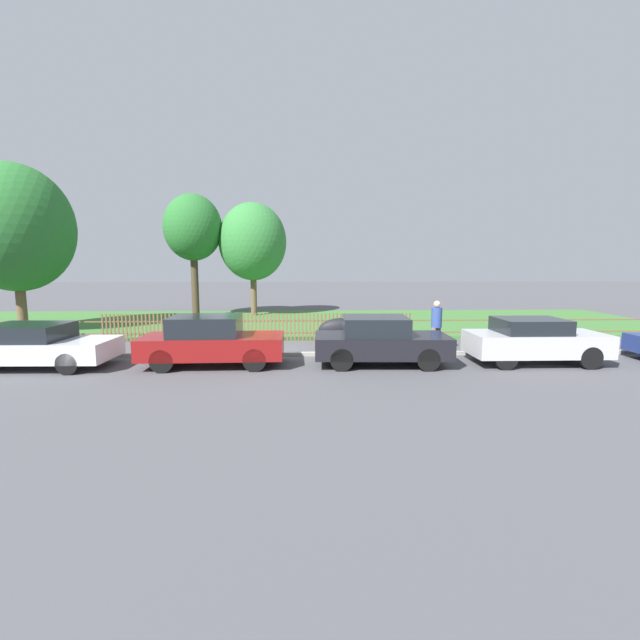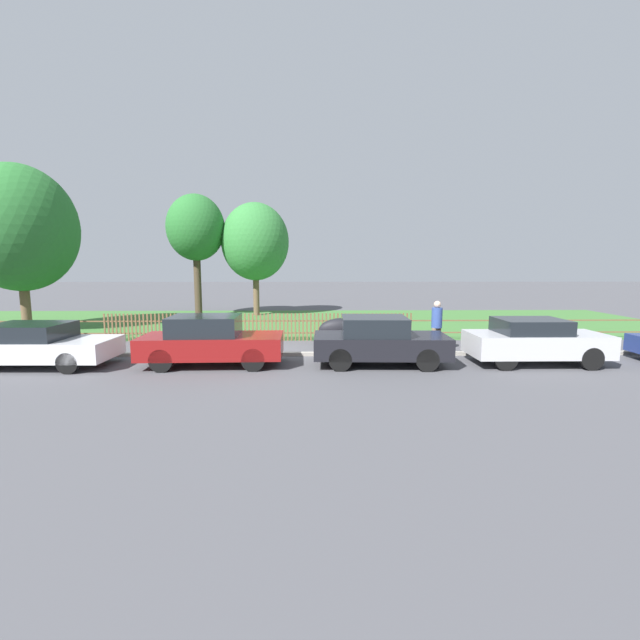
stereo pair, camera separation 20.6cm
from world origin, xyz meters
name	(u,v)px [view 1 (the left image)]	position (x,y,z in m)	size (l,w,h in m)	color
ground_plane	(248,357)	(0.00, 0.00, 0.00)	(120.00, 120.00, 0.00)	#4C4C51
kerb_stone	(249,354)	(0.00, 0.10, 0.06)	(41.32, 0.20, 0.12)	#9E998E
grass_strip	(270,322)	(0.00, 8.59, 0.01)	(41.32, 11.24, 0.01)	#3D7033
park_fence	(258,327)	(0.00, 2.98, 0.56)	(41.32, 0.05, 1.12)	brown
parked_car_black_saloon	(34,345)	(-6.19, -1.32, 0.68)	(4.50, 1.95, 1.32)	silver
parked_car_navy_estate	(211,341)	(-0.94, -1.22, 0.77)	(4.29, 1.89, 1.53)	maroon
parked_car_red_compact	(380,340)	(4.21, -1.25, 0.76)	(4.12, 1.95, 1.49)	black
parked_car_white_van	(534,340)	(9.05, -1.26, 0.74)	(4.08, 1.74, 1.42)	#BCBCC1
covered_motorcycle	(344,329)	(3.36, 1.70, 0.65)	(1.90, 0.71, 1.09)	black
tree_nearest_kerb	(14,228)	(-11.04, 5.69, 4.68)	(4.93, 4.93, 7.52)	brown
tree_behind_motorcycle	(193,228)	(-4.55, 11.09, 5.12)	(3.30, 3.30, 7.07)	#473828
tree_mid_park	(253,242)	(-1.21, 11.65, 4.38)	(3.98, 3.98, 6.69)	brown
pedestrian_near_fence	(436,323)	(6.52, 0.57, 1.03)	(0.51, 0.51, 1.82)	#7F6B51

